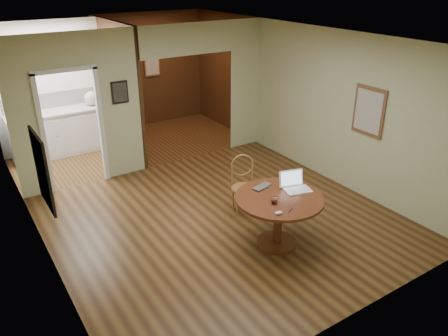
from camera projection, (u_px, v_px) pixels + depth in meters
floor at (224, 221)px, 6.84m from camera, size 5.00×5.00×0.00m
room_shell at (116, 100)px, 8.43m from camera, size 5.20×7.50×5.00m
dining_table at (279, 210)px, 6.04m from camera, size 1.22×1.22×0.76m
chair at (243, 181)px, 6.92m from camera, size 0.52×0.52×0.96m
open_laptop at (295, 185)px, 6.15m from camera, size 0.41×0.40×0.25m
closed_laptop at (264, 188)px, 6.19m from camera, size 0.35×0.27×0.02m
mouse at (279, 213)px, 5.53m from camera, size 0.11×0.08×0.04m
wine_glass at (274, 200)px, 5.77m from camera, size 0.09×0.09×0.10m
pen at (290, 210)px, 5.63m from camera, size 0.11×0.06×0.01m
kitchen_cabinet at (61, 132)px, 9.17m from camera, size 2.06×0.60×0.94m
grocery_bag at (91, 98)px, 9.27m from camera, size 0.37×0.35×0.30m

